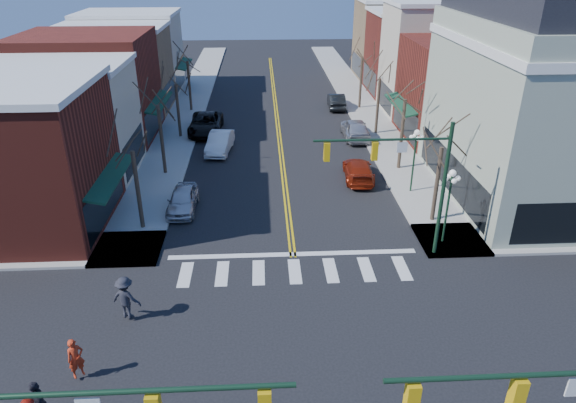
{
  "coord_description": "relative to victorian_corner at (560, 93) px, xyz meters",
  "views": [
    {
      "loc": [
        -1.48,
        -15.11,
        14.36
      ],
      "look_at": [
        -0.22,
        8.41,
        2.8
      ],
      "focal_mm": 32.0,
      "sensor_mm": 36.0,
      "label": 1
    }
  ],
  "objects": [
    {
      "name": "ground",
      "position": [
        -16.5,
        -14.5,
        -6.66
      ],
      "size": [
        160.0,
        160.0,
        0.0
      ],
      "primitive_type": "plane",
      "color": "black",
      "rests_on": "ground"
    },
    {
      "name": "sidewalk_left",
      "position": [
        -25.25,
        5.5,
        -6.58
      ],
      "size": [
        3.5,
        70.0,
        0.15
      ],
      "primitive_type": "cube",
      "color": "#9E9B93",
      "rests_on": "ground"
    },
    {
      "name": "sidewalk_right",
      "position": [
        -7.75,
        5.5,
        -6.58
      ],
      "size": [
        3.5,
        70.0,
        0.15
      ],
      "primitive_type": "cube",
      "color": "#9E9B93",
      "rests_on": "ground"
    },
    {
      "name": "bldg_left_brick_a",
      "position": [
        -32.0,
        -2.75,
        -2.66
      ],
      "size": [
        10.0,
        8.5,
        8.0
      ],
      "primitive_type": "cube",
      "color": "maroon",
      "rests_on": "ground"
    },
    {
      "name": "bldg_left_stucco_a",
      "position": [
        -32.0,
        5.0,
        -2.91
      ],
      "size": [
        10.0,
        7.0,
        7.5
      ],
      "primitive_type": "cube",
      "color": "beige",
      "rests_on": "ground"
    },
    {
      "name": "bldg_left_brick_b",
      "position": [
        -32.0,
        13.0,
        -2.41
      ],
      "size": [
        10.0,
        9.0,
        8.5
      ],
      "primitive_type": "cube",
      "color": "maroon",
      "rests_on": "ground"
    },
    {
      "name": "bldg_left_tan",
      "position": [
        -32.0,
        21.25,
        -2.76
      ],
      "size": [
        10.0,
        7.5,
        7.8
      ],
      "primitive_type": "cube",
      "color": "#A08058",
      "rests_on": "ground"
    },
    {
      "name": "bldg_left_stucco_b",
      "position": [
        -32.0,
        29.0,
        -2.56
      ],
      "size": [
        10.0,
        8.0,
        8.2
      ],
      "primitive_type": "cube",
      "color": "beige",
      "rests_on": "ground"
    },
    {
      "name": "bldg_right_brick_a",
      "position": [
        -1.0,
        11.25,
        -2.66
      ],
      "size": [
        10.0,
        8.5,
        8.0
      ],
      "primitive_type": "cube",
      "color": "maroon",
      "rests_on": "ground"
    },
    {
      "name": "bldg_right_stucco",
      "position": [
        -1.0,
        19.0,
        -1.66
      ],
      "size": [
        10.0,
        7.0,
        10.0
      ],
      "primitive_type": "cube",
      "color": "beige",
      "rests_on": "ground"
    },
    {
      "name": "bldg_right_brick_b",
      "position": [
        -1.0,
        26.5,
        -2.41
      ],
      "size": [
        10.0,
        8.0,
        8.5
      ],
      "primitive_type": "cube",
      "color": "maroon",
      "rests_on": "ground"
    },
    {
      "name": "bldg_right_tan",
      "position": [
        -1.0,
        34.5,
        -2.16
      ],
      "size": [
        10.0,
        8.0,
        9.0
      ],
      "primitive_type": "cube",
      "color": "#A08058",
      "rests_on": "ground"
    },
    {
      "name": "victorian_corner",
      "position": [
        0.0,
        0.0,
        0.0
      ],
      "size": [
        12.25,
        14.25,
        13.3
      ],
      "color": "#9BA690",
      "rests_on": "ground"
    },
    {
      "name": "traffic_mast_far_right",
      "position": [
        -10.95,
        -7.1,
        -1.95
      ],
      "size": [
        6.6,
        0.28,
        7.2
      ],
      "color": "#14331E",
      "rests_on": "ground"
    },
    {
      "name": "lamppost_corner",
      "position": [
        -8.3,
        -6.0,
        -3.7
      ],
      "size": [
        0.36,
        0.36,
        4.33
      ],
      "color": "#14331E",
      "rests_on": "ground"
    },
    {
      "name": "lamppost_midblock",
      "position": [
        -8.3,
        0.5,
        -3.7
      ],
      "size": [
        0.36,
        0.36,
        4.33
      ],
      "color": "#14331E",
      "rests_on": "ground"
    },
    {
      "name": "tree_left_a",
      "position": [
        -24.9,
        -3.5,
        -4.28
      ],
      "size": [
        0.24,
        0.24,
        4.76
      ],
      "primitive_type": "cylinder",
      "color": "#382B21",
      "rests_on": "ground"
    },
    {
      "name": "tree_left_b",
      "position": [
        -24.9,
        4.5,
        -4.14
      ],
      "size": [
        0.24,
        0.24,
        5.04
      ],
      "primitive_type": "cylinder",
      "color": "#382B21",
      "rests_on": "ground"
    },
    {
      "name": "tree_left_c",
      "position": [
        -24.9,
        12.5,
        -4.38
      ],
      "size": [
        0.24,
        0.24,
        4.55
      ],
      "primitive_type": "cylinder",
      "color": "#382B21",
      "rests_on": "ground"
    },
    {
      "name": "tree_left_d",
      "position": [
        -24.9,
        20.5,
        -4.21
      ],
      "size": [
        0.24,
        0.24,
        4.9
      ],
      "primitive_type": "cylinder",
      "color": "#382B21",
      "rests_on": "ground"
    },
    {
      "name": "tree_right_a",
      "position": [
        -8.1,
        -3.5,
        -4.35
      ],
      "size": [
        0.24,
        0.24,
        4.62
      ],
      "primitive_type": "cylinder",
      "color": "#382B21",
      "rests_on": "ground"
    },
    {
      "name": "tree_right_b",
      "position": [
        -8.1,
        4.5,
        -4.07
      ],
      "size": [
        0.24,
        0.24,
        5.18
      ],
      "primitive_type": "cylinder",
      "color": "#382B21",
      "rests_on": "ground"
    },
    {
      "name": "tree_right_c",
      "position": [
        -8.1,
        12.5,
        -4.24
      ],
      "size": [
        0.24,
        0.24,
        4.83
      ],
      "primitive_type": "cylinder",
      "color": "#382B21",
      "rests_on": "ground"
    },
    {
      "name": "tree_right_d",
      "position": [
        -8.1,
        20.5,
        -4.17
      ],
      "size": [
        0.24,
        0.24,
        4.97
      ],
      "primitive_type": "cylinder",
      "color": "#382B21",
      "rests_on": "ground"
    },
    {
      "name": "car_left_near",
      "position": [
        -22.9,
        -1.21,
        -5.96
      ],
      "size": [
        1.73,
        4.14,
        1.4
      ],
      "primitive_type": "imported",
      "rotation": [
        0.0,
        0.0,
        -0.02
      ],
      "color": "silver",
      "rests_on": "ground"
    },
    {
      "name": "car_left_mid",
      "position": [
        -21.3,
        8.88,
        -5.89
      ],
      "size": [
        2.15,
        4.82,
        1.54
      ],
      "primitive_type": "imported",
      "rotation": [
        0.0,
        0.0,
        -0.12
      ],
      "color": "white",
      "rests_on": "ground"
    },
    {
      "name": "car_left_far",
      "position": [
        -22.81,
        13.69,
        -5.84
      ],
      "size": [
        2.73,
        5.91,
        1.64
      ],
      "primitive_type": "imported",
      "rotation": [
        0.0,
        0.0,
        -0.0
      ],
      "color": "black",
      "rests_on": "ground"
    },
    {
      "name": "car_right_near",
      "position": [
        -11.36,
        2.88,
        -5.98
      ],
      "size": [
        2.21,
        4.78,
        1.35
      ],
      "primitive_type": "imported",
      "rotation": [
        0.0,
        0.0,
        3.07
      ],
      "color": "maroon",
      "rests_on": "ground"
    },
    {
      "name": "car_right_mid",
      "position": [
        -10.1,
        11.5,
        -5.81
      ],
      "size": [
        2.03,
        4.99,
        1.7
      ],
      "primitive_type": "imported",
      "rotation": [
        0.0,
        0.0,
        3.15
      ],
      "color": "#B6B6BB",
      "rests_on": "ground"
    },
    {
      "name": "car_right_far",
      "position": [
        -10.4,
        20.85,
        -5.92
      ],
      "size": [
        1.75,
        4.53,
        1.47
      ],
      "primitive_type": "imported",
      "rotation": [
        0.0,
        0.0,
        3.1
      ],
      "color": "black",
      "rests_on": "ground"
    },
    {
      "name": "pedestrian_red_a",
      "position": [
        -24.96,
        -14.94,
        -5.69
      ],
      "size": [
        0.71,
        0.68,
        1.64
      ],
      "primitive_type": "imported",
      "rotation": [
        0.0,
        0.0,
        0.67
      ],
      "color": "red",
      "rests_on": "sidewalk_left"
    },
    {
      "name": "pedestrian_dark_a",
      "position": [
        -25.47,
        -17.08,
        -5.59
      ],
      "size": [
        0.94,
        1.14,
        1.82
      ],
      "primitive_type": "imported",
      "rotation": [
        0.0,
        0.0,
        -1.01
      ],
      "color": "black",
      "rests_on": "sidewalk_left"
    },
    {
      "name": "pedestrian_dark_b",
      "position": [
        -23.9,
        -11.57,
        -5.52
      ],
      "size": [
        1.43,
        1.07,
        1.97
      ],
      "primitive_type": "imported",
      "rotation": [
        0.0,
        0.0,
        2.85
      ],
      "color": "#21222A",
      "rests_on": "sidewalk_left"
    }
  ]
}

